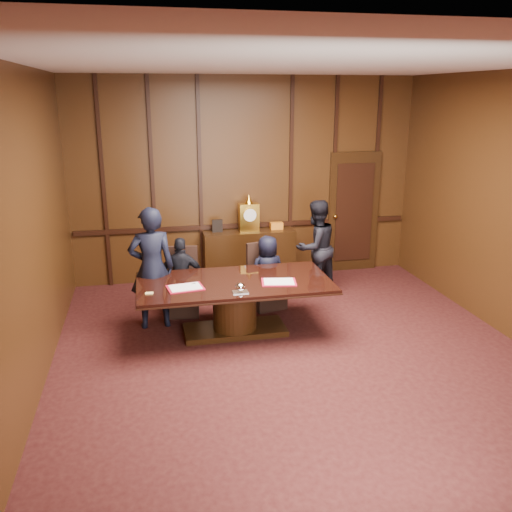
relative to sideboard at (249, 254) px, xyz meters
The scene contains 13 objects.
room 3.36m from the sideboard, 88.80° to the right, with size 7.00×7.04×3.50m.
sideboard is the anchor object (origin of this frame).
conference_table 2.25m from the sideboard, 106.26° to the right, with size 2.62×1.32×0.76m.
folder_left 2.67m from the sideboard, 119.44° to the right, with size 0.50×0.39×0.02m.
folder_right 2.37m from the sideboard, 91.36° to the right, with size 0.51×0.41×0.02m.
inkstand 2.70m from the sideboard, 103.57° to the right, with size 0.20×0.14×0.12m.
notepad 3.01m from the sideboard, 126.09° to the right, with size 0.10×0.07×0.01m, color #DDBB6C.
chair_left 1.82m from the sideboard, 134.86° to the right, with size 0.53×0.53×0.99m.
chair_right 1.30m from the sideboard, 89.39° to the right, with size 0.58×0.58×0.99m.
signatory_left 1.87m from the sideboard, 133.26° to the right, with size 0.70×0.29×1.19m, color black.
signatory_right 1.36m from the sideboard, 89.15° to the right, with size 0.56×0.37×1.15m, color black.
witness_left 2.44m from the sideboard, 135.23° to the right, with size 0.63×0.42×1.73m, color black.
witness_right 1.31m from the sideboard, 42.16° to the right, with size 0.76×0.59×1.56m, color black.
Camera 1 is at (-1.77, -5.73, 3.19)m, focal length 38.00 mm.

